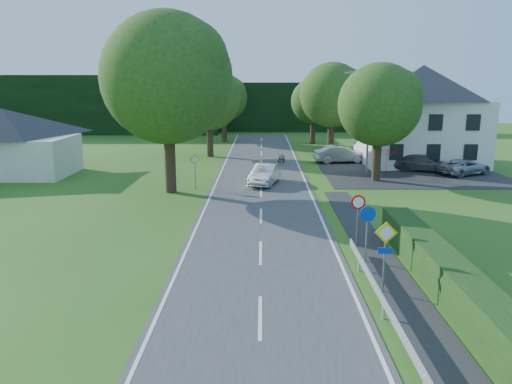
{
  "coord_description": "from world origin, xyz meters",
  "views": [
    {
      "loc": [
        0.03,
        -8.4,
        7.29
      ],
      "look_at": [
        -0.26,
        17.57,
        1.46
      ],
      "focal_mm": 35.0,
      "sensor_mm": 36.0,
      "label": 1
    }
  ],
  "objects_px": {
    "moving_car": "(265,174)",
    "parasol": "(387,162)",
    "motorcycle": "(282,158)",
    "parked_car_silver_a": "(341,154)",
    "parked_car_silver_b": "(465,167)",
    "streetlight": "(367,118)",
    "parked_car_grey": "(422,163)"
  },
  "relations": [
    {
      "from": "parasol",
      "to": "moving_car",
      "type": "bearing_deg",
      "value": -159.21
    },
    {
      "from": "streetlight",
      "to": "parked_car_grey",
      "type": "relative_size",
      "value": 1.69
    },
    {
      "from": "streetlight",
      "to": "parked_car_silver_a",
      "type": "height_order",
      "value": "streetlight"
    },
    {
      "from": "motorcycle",
      "to": "parasol",
      "type": "height_order",
      "value": "parasol"
    },
    {
      "from": "moving_car",
      "to": "parasol",
      "type": "distance_m",
      "value": 10.22
    },
    {
      "from": "parked_car_silver_b",
      "to": "moving_car",
      "type": "bearing_deg",
      "value": 75.81
    },
    {
      "from": "parked_car_silver_a",
      "to": "parked_car_grey",
      "type": "xyz_separation_m",
      "value": [
        6.01,
        -4.21,
        -0.08
      ]
    },
    {
      "from": "streetlight",
      "to": "moving_car",
      "type": "relative_size",
      "value": 1.86
    },
    {
      "from": "streetlight",
      "to": "motorcycle",
      "type": "distance_m",
      "value": 9.17
    },
    {
      "from": "motorcycle",
      "to": "parked_car_grey",
      "type": "bearing_deg",
      "value": 2.88
    },
    {
      "from": "streetlight",
      "to": "parasol",
      "type": "distance_m",
      "value": 3.83
    },
    {
      "from": "moving_car",
      "to": "parked_car_grey",
      "type": "relative_size",
      "value": 0.91
    },
    {
      "from": "moving_car",
      "to": "parasol",
      "type": "height_order",
      "value": "parasol"
    },
    {
      "from": "motorcycle",
      "to": "parked_car_grey",
      "type": "relative_size",
      "value": 0.39
    },
    {
      "from": "moving_car",
      "to": "parked_car_silver_b",
      "type": "distance_m",
      "value": 16.16
    },
    {
      "from": "moving_car",
      "to": "parasol",
      "type": "bearing_deg",
      "value": 35.39
    },
    {
      "from": "streetlight",
      "to": "parasol",
      "type": "height_order",
      "value": "streetlight"
    },
    {
      "from": "moving_car",
      "to": "parasol",
      "type": "relative_size",
      "value": 1.87
    },
    {
      "from": "parasol",
      "to": "parked_car_silver_b",
      "type": "bearing_deg",
      "value": 2.24
    },
    {
      "from": "streetlight",
      "to": "parked_car_grey",
      "type": "distance_m",
      "value": 6.63
    },
    {
      "from": "streetlight",
      "to": "moving_car",
      "type": "bearing_deg",
      "value": -156.06
    },
    {
      "from": "parked_car_silver_a",
      "to": "motorcycle",
      "type": "bearing_deg",
      "value": 91.16
    },
    {
      "from": "parked_car_silver_a",
      "to": "parked_car_grey",
      "type": "distance_m",
      "value": 7.34
    },
    {
      "from": "motorcycle",
      "to": "parked_car_silver_a",
      "type": "bearing_deg",
      "value": 28.05
    },
    {
      "from": "motorcycle",
      "to": "parked_car_silver_a",
      "type": "height_order",
      "value": "parked_car_silver_a"
    },
    {
      "from": "motorcycle",
      "to": "parasol",
      "type": "bearing_deg",
      "value": -13.45
    },
    {
      "from": "parked_car_grey",
      "to": "parked_car_silver_b",
      "type": "xyz_separation_m",
      "value": [
        2.83,
        -1.58,
        -0.08
      ]
    },
    {
      "from": "parked_car_silver_a",
      "to": "parked_car_silver_b",
      "type": "xyz_separation_m",
      "value": [
        8.84,
        -5.79,
        -0.16
      ]
    },
    {
      "from": "parked_car_silver_a",
      "to": "parasol",
      "type": "height_order",
      "value": "parasol"
    },
    {
      "from": "motorcycle",
      "to": "parked_car_grey",
      "type": "height_order",
      "value": "parked_car_grey"
    },
    {
      "from": "moving_car",
      "to": "parked_car_grey",
      "type": "height_order",
      "value": "moving_car"
    },
    {
      "from": "parked_car_silver_a",
      "to": "parasol",
      "type": "relative_size",
      "value": 2.02
    }
  ]
}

